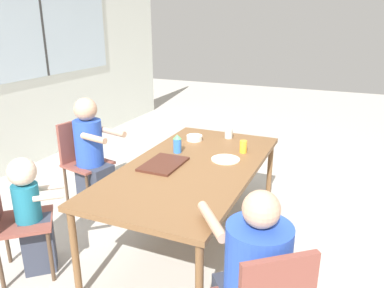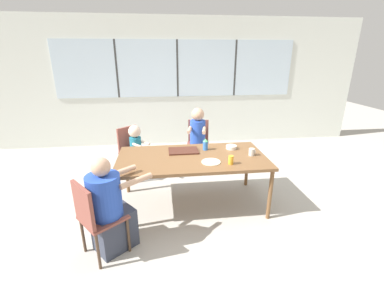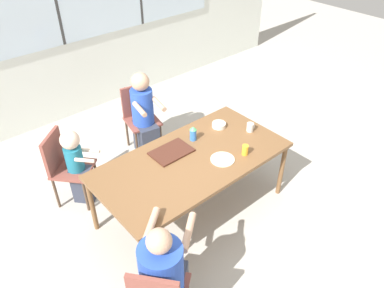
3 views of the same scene
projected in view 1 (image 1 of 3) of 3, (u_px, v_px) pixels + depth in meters
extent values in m
plane|color=#B2ADA3|center=(192.00, 242.00, 3.28)|extent=(16.00, 16.00, 0.00)
cube|color=#333333|center=(43.00, 29.00, 4.87)|extent=(0.04, 0.01, 1.20)
cube|color=brown|center=(192.00, 167.00, 3.05)|extent=(1.98, 1.01, 0.04)
cylinder|color=brown|center=(269.00, 175.00, 3.82)|extent=(0.05, 0.05, 0.69)
cylinder|color=brown|center=(75.00, 255.00, 2.53)|extent=(0.05, 0.05, 0.69)
cylinder|color=brown|center=(188.00, 162.00, 4.16)|extent=(0.05, 0.05, 0.69)
cube|color=brown|center=(88.00, 164.00, 3.85)|extent=(0.47, 0.47, 0.03)
cube|color=brown|center=(75.00, 141.00, 3.88)|extent=(0.38, 0.11, 0.42)
cylinder|color=#4C3828|center=(113.00, 182.00, 3.96)|extent=(0.03, 0.03, 0.42)
cylinder|color=#4C3828|center=(88.00, 194.00, 3.70)|extent=(0.03, 0.03, 0.42)
cylinder|color=#4C3828|center=(92.00, 175.00, 4.15)|extent=(0.03, 0.03, 0.42)
cylinder|color=#4C3828|center=(66.00, 186.00, 3.88)|extent=(0.03, 0.03, 0.42)
cube|color=brown|center=(24.00, 222.00, 2.77)|extent=(0.56, 0.56, 0.03)
cylinder|color=#4C3828|center=(52.00, 232.00, 3.04)|extent=(0.03, 0.03, 0.42)
cylinder|color=#4C3828|center=(51.00, 256.00, 2.73)|extent=(0.03, 0.03, 0.42)
cylinder|color=#4C3828|center=(7.00, 239.00, 2.94)|extent=(0.03, 0.03, 0.42)
cylinder|color=#4C3828|center=(0.00, 265.00, 2.64)|extent=(0.03, 0.03, 0.42)
cylinder|color=#284CB7|center=(257.00, 265.00, 1.91)|extent=(0.34, 0.34, 0.45)
sphere|color=tan|center=(261.00, 209.00, 1.81)|extent=(0.19, 0.19, 0.19)
cylinder|color=tan|center=(212.00, 221.00, 2.10)|extent=(0.33, 0.28, 0.06)
cylinder|color=tan|center=(262.00, 214.00, 2.17)|extent=(0.33, 0.28, 0.06)
cube|color=#333847|center=(96.00, 185.00, 3.87)|extent=(0.31, 0.38, 0.44)
cylinder|color=#284CB7|center=(89.00, 143.00, 3.75)|extent=(0.28, 0.28, 0.46)
sphere|color=tan|center=(85.00, 109.00, 3.64)|extent=(0.23, 0.23, 0.23)
cylinder|color=tan|center=(113.00, 132.00, 3.68)|extent=(0.12, 0.31, 0.06)
cylinder|color=tan|center=(94.00, 138.00, 3.49)|extent=(0.12, 0.31, 0.06)
cube|color=#333847|center=(39.00, 244.00, 2.86)|extent=(0.28, 0.28, 0.44)
cylinder|color=#1E7089|center=(27.00, 202.00, 2.73)|extent=(0.19, 0.19, 0.28)
sphere|color=beige|center=(22.00, 172.00, 2.65)|extent=(0.20, 0.20, 0.20)
cylinder|color=beige|center=(49.00, 188.00, 2.83)|extent=(0.17, 0.18, 0.04)
cylinder|color=beige|center=(48.00, 197.00, 2.68)|extent=(0.17, 0.18, 0.04)
cube|color=#472319|center=(164.00, 164.00, 3.04)|extent=(0.41, 0.28, 0.02)
cylinder|color=beige|center=(229.00, 133.00, 3.71)|extent=(0.08, 0.08, 0.10)
torus|color=beige|center=(230.00, 132.00, 3.75)|extent=(0.01, 0.07, 0.07)
cylinder|color=blue|center=(177.00, 146.00, 3.31)|extent=(0.07, 0.07, 0.13)
cone|color=#4CB266|center=(177.00, 137.00, 3.28)|extent=(0.08, 0.08, 0.04)
cylinder|color=gold|center=(243.00, 147.00, 3.31)|extent=(0.07, 0.07, 0.11)
cylinder|color=silver|center=(194.00, 138.00, 3.65)|extent=(0.15, 0.15, 0.05)
cylinder|color=beige|center=(226.00, 159.00, 3.15)|extent=(0.24, 0.24, 0.01)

